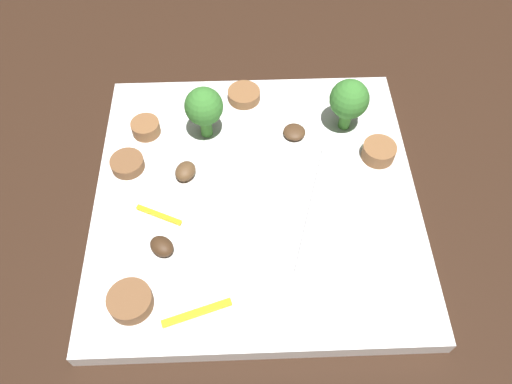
{
  "coord_description": "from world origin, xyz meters",
  "views": [
    {
      "loc": [
        0.26,
        -0.01,
        0.39
      ],
      "look_at": [
        0.0,
        0.0,
        0.02
      ],
      "focal_mm": 35.17,
      "sensor_mm": 36.0,
      "label": 1
    }
  ],
  "objects": [
    {
      "name": "fork",
      "position": [
        0.04,
        0.04,
        0.02
      ],
      "size": [
        0.18,
        0.06,
        0.0
      ],
      "rotation": [
        0.0,
        0.0,
        -0.28
      ],
      "color": "silver",
      "rests_on": "plate"
    },
    {
      "name": "broccoli_floret_1",
      "position": [
        -0.08,
        0.09,
        0.05
      ],
      "size": [
        0.04,
        0.04,
        0.06
      ],
      "color": "#408630",
      "rests_on": "plate"
    },
    {
      "name": "pepper_strip_0",
      "position": [
        0.11,
        -0.05,
        0.02
      ],
      "size": [
        0.02,
        0.06,
        0.0
      ],
      "primitive_type": "cube",
      "rotation": [
        0.0,
        0.0,
        5.02
      ],
      "color": "yellow",
      "rests_on": "plate"
    },
    {
      "name": "sausage_slice_2",
      "position": [
        0.1,
        -0.1,
        0.02
      ],
      "size": [
        0.04,
        0.04,
        0.01
      ],
      "primitive_type": "cylinder",
      "rotation": [
        0.0,
        0.0,
        1.68
      ],
      "color": "brown",
      "rests_on": "plate"
    },
    {
      "name": "mushroom_1",
      "position": [
        0.06,
        -0.08,
        0.02
      ],
      "size": [
        0.03,
        0.03,
        0.01
      ],
      "primitive_type": "ellipsoid",
      "rotation": [
        0.0,
        0.0,
        0.84
      ],
      "color": "#422B19",
      "rests_on": "plate"
    },
    {
      "name": "ground_plane",
      "position": [
        0.0,
        0.0,
        0.0
      ],
      "size": [
        1.4,
        1.4,
        0.0
      ],
      "primitive_type": "plane",
      "color": "black"
    },
    {
      "name": "sausage_slice_4",
      "position": [
        -0.04,
        0.12,
        0.02
      ],
      "size": [
        0.04,
        0.04,
        0.01
      ],
      "primitive_type": "cylinder",
      "rotation": [
        0.0,
        0.0,
        1.72
      ],
      "color": "brown",
      "rests_on": "plate"
    },
    {
      "name": "broccoli_floret_0",
      "position": [
        -0.07,
        -0.05,
        0.05
      ],
      "size": [
        0.04,
        0.04,
        0.06
      ],
      "color": "#408630",
      "rests_on": "plate"
    },
    {
      "name": "sausage_slice_0",
      "position": [
        -0.03,
        -0.12,
        0.02
      ],
      "size": [
        0.03,
        0.03,
        0.01
      ],
      "primitive_type": "cylinder",
      "rotation": [
        0.0,
        0.0,
        3.06
      ],
      "color": "brown",
      "rests_on": "plate"
    },
    {
      "name": "mushroom_0",
      "position": [
        -0.02,
        -0.06,
        0.02
      ],
      "size": [
        0.03,
        0.03,
        0.01
      ],
      "primitive_type": "ellipsoid",
      "rotation": [
        0.0,
        0.0,
        2.73
      ],
      "color": "brown",
      "rests_on": "plate"
    },
    {
      "name": "mushroom_2",
      "position": [
        -0.07,
        0.04,
        0.02
      ],
      "size": [
        0.03,
        0.03,
        0.01
      ],
      "primitive_type": "ellipsoid",
      "rotation": [
        0.0,
        0.0,
        4.09
      ],
      "color": "#4C331E",
      "rests_on": "plate"
    },
    {
      "name": "sausage_slice_3",
      "position": [
        -0.12,
        -0.01,
        0.02
      ],
      "size": [
        0.05,
        0.05,
        0.01
      ],
      "primitive_type": "cylinder",
      "rotation": [
        0.0,
        0.0,
        2.12
      ],
      "color": "brown",
      "rests_on": "plate"
    },
    {
      "name": "pepper_strip_1",
      "position": [
        0.02,
        -0.09,
        0.02
      ],
      "size": [
        0.02,
        0.04,
        0.0
      ],
      "primitive_type": "cube",
      "rotation": [
        0.0,
        0.0,
        4.28
      ],
      "color": "yellow",
      "rests_on": "plate"
    },
    {
      "name": "plate",
      "position": [
        0.0,
        0.0,
        0.01
      ],
      "size": [
        0.29,
        0.29,
        0.02
      ],
      "primitive_type": "cube",
      "color": "white",
      "rests_on": "ground_plane"
    },
    {
      "name": "sausage_slice_1",
      "position": [
        -0.08,
        -0.11,
        0.02
      ],
      "size": [
        0.04,
        0.04,
        0.01
      ],
      "primitive_type": "cylinder",
      "rotation": [
        0.0,
        0.0,
        2.53
      ],
      "color": "brown",
      "rests_on": "plate"
    }
  ]
}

